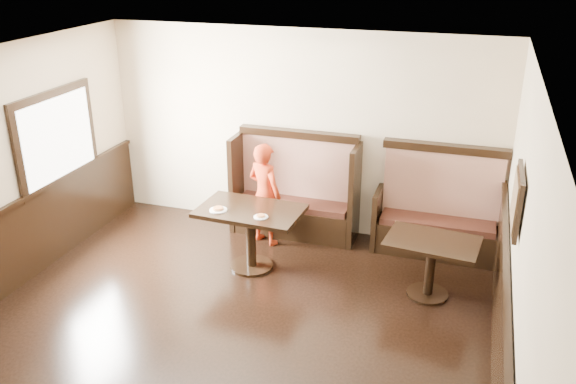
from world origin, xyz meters
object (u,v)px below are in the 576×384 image
at_px(booth_main, 296,197).
at_px(table_neighbor, 431,254).
at_px(table_main, 250,223).
at_px(child, 265,194).
at_px(booth_neighbor, 438,218).

distance_m(booth_main, table_neighbor, 2.27).
xyz_separation_m(table_main, child, (-0.07, 0.71, 0.09)).
bearing_deg(booth_main, table_main, -101.22).
height_order(booth_main, child, booth_main).
height_order(booth_neighbor, child, booth_neighbor).
relative_size(booth_main, booth_neighbor, 1.06).
bearing_deg(table_neighbor, table_main, -173.42).
bearing_deg(table_main, booth_neighbor, 30.65).
distance_m(booth_main, table_main, 1.18).
height_order(booth_main, booth_neighbor, same).
distance_m(booth_main, child, 0.56).
relative_size(booth_main, table_main, 1.35).
bearing_deg(child, table_main, 117.13).
distance_m(booth_neighbor, table_main, 2.47).
bearing_deg(table_neighbor, child, 169.04).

